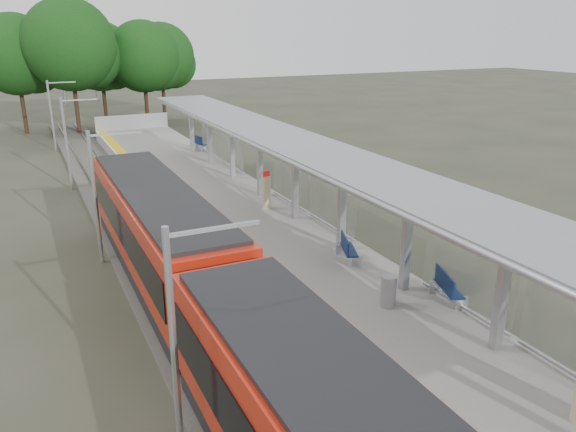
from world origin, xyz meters
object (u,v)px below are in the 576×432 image
at_px(bench_mid, 347,248).
at_px(info_pillar_far, 266,192).
at_px(bench_near, 447,286).
at_px(train, 222,312).
at_px(litter_bin, 388,291).
at_px(bench_far, 199,142).

bearing_deg(bench_mid, info_pillar_far, 111.63).
height_order(bench_near, info_pillar_far, info_pillar_far).
xyz_separation_m(train, litter_bin, (5.33, 0.06, -0.56)).
bearing_deg(info_pillar_far, litter_bin, -105.58).
bearing_deg(bench_far, info_pillar_far, -104.46).
distance_m(bench_mid, bench_far, 21.50).
height_order(info_pillar_far, litter_bin, info_pillar_far).
height_order(train, bench_far, train).
relative_size(bench_far, info_pillar_far, 0.84).
height_order(bench_near, litter_bin, bench_near).
height_order(bench_near, bench_mid, bench_near).
distance_m(bench_far, litter_bin, 25.08).
distance_m(bench_mid, litter_bin, 3.61).
height_order(train, bench_near, train).
xyz_separation_m(bench_near, litter_bin, (-1.78, 0.57, -0.04)).
bearing_deg(train, litter_bin, 0.59).
bearing_deg(litter_bin, bench_far, 86.11).
distance_m(info_pillar_far, litter_bin, 10.66).
distance_m(bench_mid, info_pillar_far, 7.10).
xyz_separation_m(bench_near, bench_mid, (-1.08, 4.11, -0.02)).
bearing_deg(litter_bin, bench_near, -17.75).
relative_size(bench_near, bench_mid, 1.05).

